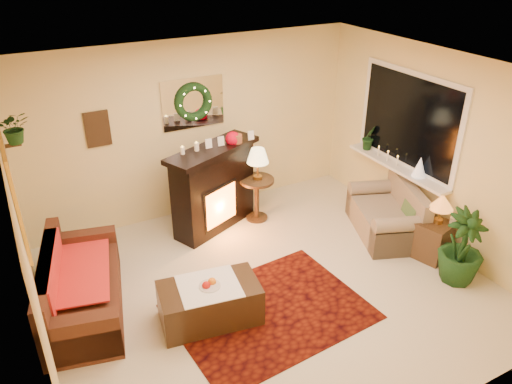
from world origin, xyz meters
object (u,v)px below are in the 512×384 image
side_table_round (257,199)px  end_table_square (432,239)px  fireplace (214,193)px  sofa (81,279)px  loveseat (386,207)px  coffee_table (210,304)px

side_table_round → end_table_square: 2.50m
fireplace → sofa: bearing=-177.4°
sofa → loveseat: size_ratio=1.37×
sofa → fireplace: bearing=38.5°
side_table_round → end_table_square: (1.56, -1.95, -0.06)m
sofa → loveseat: bearing=8.2°
fireplace → coffee_table: fireplace is taller
sofa → side_table_round: size_ratio=2.69×
loveseat → coffee_table: (-2.92, -0.49, -0.21)m
coffee_table → sofa: bearing=154.4°
fireplace → side_table_round: 0.69m
fireplace → end_table_square: 3.03m
loveseat → end_table_square: bearing=-58.0°
loveseat → side_table_round: size_ratio=1.96×
loveseat → coffee_table: bearing=-149.4°
side_table_round → coffee_table: bearing=-131.5°
coffee_table → side_table_round: bearing=57.7°
fireplace → loveseat: bearing=-55.6°
end_table_square → sofa: bearing=165.8°
fireplace → side_table_round: (0.64, -0.10, -0.22)m
fireplace → side_table_round: size_ratio=1.94×
sofa → loveseat: sofa is taller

